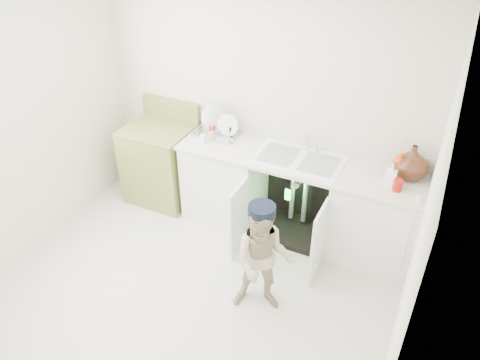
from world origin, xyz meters
name	(u,v)px	position (x,y,z in m)	size (l,w,h in m)	color
ground	(192,291)	(0.00, 0.00, 0.00)	(3.50, 3.50, 0.00)	beige
room_shell	(182,178)	(0.00, 0.00, 1.25)	(6.00, 5.50, 1.26)	#EFE6CD
counter_run	(299,196)	(0.58, 1.21, 0.47)	(2.44, 1.02, 1.22)	white
avocado_stove	(162,162)	(-1.06, 1.18, 0.46)	(0.72, 0.65, 1.12)	olive
repair_worker	(264,259)	(0.64, 0.14, 0.54)	(0.62, 1.01, 1.08)	beige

